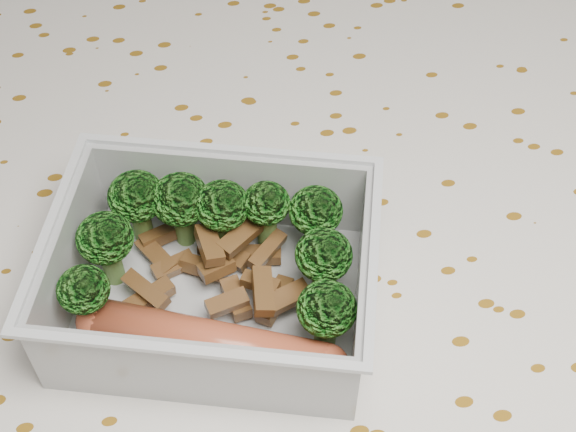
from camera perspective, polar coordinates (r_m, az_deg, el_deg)
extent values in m
cube|color=brown|center=(0.50, 0.13, -3.87)|extent=(1.40, 0.90, 0.04)
cube|color=white|center=(0.48, 0.13, -2.26)|extent=(1.46, 0.96, 0.01)
cube|color=silver|center=(0.45, -5.08, -6.12)|extent=(0.19, 0.16, 0.00)
cube|color=silver|center=(0.46, -4.08, 1.94)|extent=(0.16, 0.05, 0.05)
cube|color=silver|center=(0.40, -6.84, -10.97)|extent=(0.16, 0.05, 0.05)
cube|color=silver|center=(0.42, 5.24, -4.98)|extent=(0.04, 0.11, 0.05)
cube|color=silver|center=(0.45, -15.31, -2.96)|extent=(0.04, 0.11, 0.05)
cube|color=silver|center=(0.45, -4.19, 4.73)|extent=(0.16, 0.05, 0.00)
cube|color=silver|center=(0.37, -7.36, -9.45)|extent=(0.16, 0.05, 0.00)
cube|color=silver|center=(0.40, 6.13, -2.75)|extent=(0.04, 0.12, 0.00)
cube|color=silver|center=(0.43, -16.61, -0.65)|extent=(0.04, 0.12, 0.00)
cylinder|color=#608C3F|center=(0.47, -10.34, -0.49)|extent=(0.01, 0.01, 0.02)
ellipsoid|color=#3E8728|center=(0.46, -10.74, 1.39)|extent=(0.03, 0.03, 0.03)
cylinder|color=#608C3F|center=(0.47, -7.37, -0.71)|extent=(0.01, 0.01, 0.02)
ellipsoid|color=#3E8728|center=(0.45, -7.67, 1.18)|extent=(0.03, 0.03, 0.03)
cylinder|color=#608C3F|center=(0.46, -4.52, -1.14)|extent=(0.01, 0.01, 0.03)
ellipsoid|color=#3E8728|center=(0.44, -4.71, 0.75)|extent=(0.03, 0.03, 0.03)
cylinder|color=#608C3F|center=(0.46, -1.50, -0.99)|extent=(0.01, 0.01, 0.03)
ellipsoid|color=#3E8728|center=(0.44, -1.56, 0.91)|extent=(0.03, 0.03, 0.02)
cylinder|color=#608C3F|center=(0.46, 1.91, -1.51)|extent=(0.01, 0.01, 0.03)
ellipsoid|color=#3E8728|center=(0.44, 1.99, 0.39)|extent=(0.03, 0.03, 0.03)
cylinder|color=#608C3F|center=(0.46, -12.38, -3.37)|extent=(0.01, 0.01, 0.03)
ellipsoid|color=#3E8728|center=(0.44, -12.89, -1.54)|extent=(0.03, 0.03, 0.03)
cylinder|color=#608C3F|center=(0.44, 2.45, -4.62)|extent=(0.01, 0.01, 0.03)
ellipsoid|color=#3E8728|center=(0.42, 2.56, -2.78)|extent=(0.03, 0.03, 0.03)
cylinder|color=#608C3F|center=(0.44, -13.76, -6.84)|extent=(0.01, 0.01, 0.03)
ellipsoid|color=#3E8728|center=(0.42, -14.35, -5.09)|extent=(0.03, 0.03, 0.02)
cylinder|color=#608C3F|center=(0.42, 2.65, -8.35)|extent=(0.01, 0.01, 0.03)
ellipsoid|color=#3E8728|center=(0.40, 2.77, -6.60)|extent=(0.03, 0.03, 0.03)
cube|color=brown|center=(0.43, -0.09, -5.83)|extent=(0.03, 0.02, 0.01)
cube|color=brown|center=(0.45, -1.48, -2.44)|extent=(0.03, 0.03, 0.01)
cube|color=brown|center=(0.47, -9.24, -1.49)|extent=(0.02, 0.01, 0.01)
cube|color=brown|center=(0.46, -4.76, -3.02)|extent=(0.02, 0.02, 0.01)
cube|color=brown|center=(0.44, -1.98, -4.79)|extent=(0.02, 0.02, 0.01)
cube|color=brown|center=(0.45, -9.82, -5.72)|extent=(0.03, 0.02, 0.01)
cube|color=brown|center=(0.46, -2.22, -2.76)|extent=(0.03, 0.02, 0.01)
cube|color=brown|center=(0.45, -3.32, -1.40)|extent=(0.03, 0.03, 0.01)
cube|color=brown|center=(0.46, -8.15, -3.54)|extent=(0.03, 0.02, 0.01)
cube|color=brown|center=(0.44, -5.10, -3.69)|extent=(0.02, 0.02, 0.01)
cube|color=brown|center=(0.46, -9.33, -2.76)|extent=(0.02, 0.03, 0.01)
cube|color=brown|center=(0.42, -1.79, -5.36)|extent=(0.01, 0.03, 0.01)
cube|color=brown|center=(0.46, -3.95, -2.85)|extent=(0.02, 0.02, 0.01)
cube|color=brown|center=(0.44, -3.72, -5.86)|extent=(0.02, 0.03, 0.01)
cube|color=brown|center=(0.44, -0.93, -6.00)|extent=(0.03, 0.03, 0.01)
cube|color=brown|center=(0.46, -4.81, -2.35)|extent=(0.03, 0.02, 0.01)
cube|color=brown|center=(0.44, -5.61, -2.06)|extent=(0.02, 0.03, 0.01)
cube|color=brown|center=(0.43, -4.37, -6.19)|extent=(0.02, 0.02, 0.01)
cube|color=brown|center=(0.44, -10.07, -5.22)|extent=(0.03, 0.03, 0.01)
cube|color=brown|center=(0.45, -6.13, -3.62)|extent=(0.03, 0.02, 0.01)
cylinder|color=#B84E2F|center=(0.42, -5.54, -9.05)|extent=(0.12, 0.07, 0.03)
sphere|color=#B84E2F|center=(0.41, 2.69, -10.70)|extent=(0.03, 0.03, 0.03)
sphere|color=#B84E2F|center=(0.44, -13.23, -7.32)|extent=(0.03, 0.03, 0.03)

